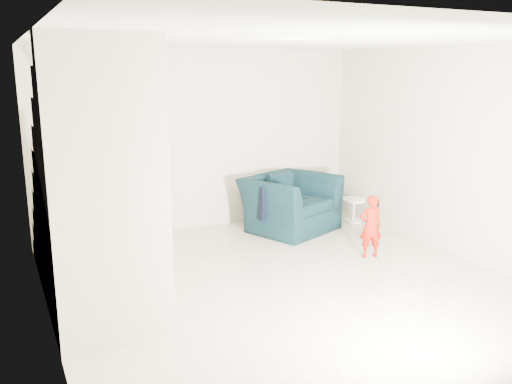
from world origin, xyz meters
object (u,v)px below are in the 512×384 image
Objects in this scene: toddler at (371,226)px; side_table at (354,206)px; armchair at (290,203)px; staircase at (94,216)px.

toddler reaches higher than side_table.
staircase reaches higher than armchair.
armchair is 1.14m from side_table.
side_table is 4.52m from staircase.
toddler is 1.69m from side_table.
armchair is 1.53× the size of toddler.
armchair is 0.35× the size of staircase.
side_table is at bearing -103.75° from toddler.
side_table is (1.13, -0.06, -0.16)m from armchair.
armchair is at bearing -63.12° from toddler.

